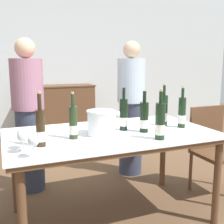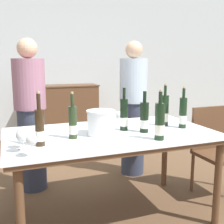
{
  "view_description": "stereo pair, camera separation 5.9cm",
  "coord_description": "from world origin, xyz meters",
  "px_view_note": "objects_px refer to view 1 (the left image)",
  "views": [
    {
      "loc": [
        -0.87,
        -2.15,
        1.38
      ],
      "look_at": [
        0.0,
        0.0,
        0.96
      ],
      "focal_mm": 45.0,
      "sensor_mm": 36.0,
      "label": 1
    },
    {
      "loc": [
        -0.82,
        -2.17,
        1.38
      ],
      "look_at": [
        0.0,
        0.0,
        0.96
      ],
      "focal_mm": 45.0,
      "sensor_mm": 36.0,
      "label": 2
    }
  ],
  "objects_px": {
    "wine_glass_3": "(34,142)",
    "person_guest_left": "(131,109)",
    "wine_bottle_2": "(160,122)",
    "person_host": "(29,117)",
    "wine_bottle_0": "(41,128)",
    "wine_glass_1": "(111,117)",
    "sideboard_cabinet": "(60,112)",
    "wine_glass_2": "(118,116)",
    "wine_bottle_3": "(164,111)",
    "wine_bottle_1": "(144,118)",
    "wine_bottle_6": "(73,123)",
    "ice_bucket": "(101,122)",
    "wine_glass_0": "(23,134)",
    "chair_right_end": "(212,144)",
    "dining_table": "(112,141)",
    "wine_glass_4": "(23,137)",
    "wine_bottle_4": "(124,115)",
    "wine_bottle_5": "(182,113)"
  },
  "relations": [
    {
      "from": "wine_glass_3",
      "to": "person_guest_left",
      "type": "relative_size",
      "value": 0.09
    },
    {
      "from": "wine_bottle_2",
      "to": "person_host",
      "type": "height_order",
      "value": "person_host"
    },
    {
      "from": "wine_bottle_0",
      "to": "wine_glass_1",
      "type": "relative_size",
      "value": 2.43
    },
    {
      "from": "sideboard_cabinet",
      "to": "wine_glass_3",
      "type": "xyz_separation_m",
      "value": [
        -0.81,
        -3.17,
        0.4
      ]
    },
    {
      "from": "person_host",
      "to": "person_guest_left",
      "type": "bearing_deg",
      "value": 0.85
    },
    {
      "from": "wine_glass_2",
      "to": "person_host",
      "type": "xyz_separation_m",
      "value": [
        -0.73,
        0.68,
        -0.08
      ]
    },
    {
      "from": "wine_bottle_3",
      "to": "wine_glass_2",
      "type": "height_order",
      "value": "wine_bottle_3"
    },
    {
      "from": "wine_bottle_1",
      "to": "wine_bottle_6",
      "type": "relative_size",
      "value": 0.96
    },
    {
      "from": "ice_bucket",
      "to": "wine_bottle_6",
      "type": "height_order",
      "value": "wine_bottle_6"
    },
    {
      "from": "wine_glass_0",
      "to": "wine_glass_2",
      "type": "relative_size",
      "value": 1.01
    },
    {
      "from": "wine_bottle_0",
      "to": "person_host",
      "type": "distance_m",
      "value": 1.02
    },
    {
      "from": "wine_bottle_0",
      "to": "sideboard_cabinet",
      "type": "bearing_deg",
      "value": 75.92
    },
    {
      "from": "chair_right_end",
      "to": "person_host",
      "type": "bearing_deg",
      "value": 156.55
    },
    {
      "from": "sideboard_cabinet",
      "to": "wine_glass_1",
      "type": "xyz_separation_m",
      "value": [
        -0.09,
        -2.68,
        0.41
      ]
    },
    {
      "from": "dining_table",
      "to": "wine_bottle_6",
      "type": "xyz_separation_m",
      "value": [
        -0.35,
        -0.05,
        0.2
      ]
    },
    {
      "from": "ice_bucket",
      "to": "wine_glass_2",
      "type": "xyz_separation_m",
      "value": [
        0.24,
        0.21,
        -0.0
      ]
    },
    {
      "from": "wine_bottle_1",
      "to": "wine_glass_4",
      "type": "height_order",
      "value": "wine_bottle_1"
    },
    {
      "from": "wine_bottle_1",
      "to": "wine_glass_1",
      "type": "xyz_separation_m",
      "value": [
        -0.24,
        0.16,
        -0.01
      ]
    },
    {
      "from": "wine_glass_0",
      "to": "wine_bottle_0",
      "type": "bearing_deg",
      "value": 12.64
    },
    {
      "from": "wine_bottle_3",
      "to": "wine_glass_0",
      "type": "bearing_deg",
      "value": -168.03
    },
    {
      "from": "wine_bottle_6",
      "to": "wine_glass_4",
      "type": "distance_m",
      "value": 0.45
    },
    {
      "from": "dining_table",
      "to": "wine_bottle_1",
      "type": "xyz_separation_m",
      "value": [
        0.27,
        -0.07,
        0.19
      ]
    },
    {
      "from": "wine_glass_1",
      "to": "wine_glass_4",
      "type": "height_order",
      "value": "wine_glass_1"
    },
    {
      "from": "wine_bottle_2",
      "to": "wine_glass_0",
      "type": "bearing_deg",
      "value": 172.36
    },
    {
      "from": "wine_bottle_4",
      "to": "wine_glass_2",
      "type": "height_order",
      "value": "wine_bottle_4"
    },
    {
      "from": "wine_glass_1",
      "to": "wine_glass_3",
      "type": "height_order",
      "value": "wine_glass_1"
    },
    {
      "from": "wine_bottle_5",
      "to": "person_host",
      "type": "distance_m",
      "value": 1.56
    },
    {
      "from": "wine_glass_3",
      "to": "person_host",
      "type": "relative_size",
      "value": 0.09
    },
    {
      "from": "wine_bottle_4",
      "to": "wine_bottle_6",
      "type": "bearing_deg",
      "value": -167.89
    },
    {
      "from": "chair_right_end",
      "to": "wine_bottle_6",
      "type": "bearing_deg",
      "value": -174.77
    },
    {
      "from": "wine_bottle_0",
      "to": "chair_right_end",
      "type": "xyz_separation_m",
      "value": [
        1.79,
        0.25,
        -0.39
      ]
    },
    {
      "from": "wine_bottle_0",
      "to": "wine_bottle_5",
      "type": "xyz_separation_m",
      "value": [
        1.28,
        0.11,
        0.0
      ]
    },
    {
      "from": "wine_glass_4",
      "to": "wine_glass_1",
      "type": "bearing_deg",
      "value": 25.51
    },
    {
      "from": "wine_glass_0",
      "to": "wine_glass_4",
      "type": "distance_m",
      "value": 0.09
    },
    {
      "from": "sideboard_cabinet",
      "to": "wine_bottle_5",
      "type": "relative_size",
      "value": 3.2
    },
    {
      "from": "wine_bottle_1",
      "to": "wine_bottle_3",
      "type": "xyz_separation_m",
      "value": [
        0.29,
        0.16,
        0.01
      ]
    },
    {
      "from": "wine_bottle_3",
      "to": "wine_bottle_6",
      "type": "distance_m",
      "value": 0.92
    },
    {
      "from": "wine_bottle_5",
      "to": "wine_bottle_6",
      "type": "height_order",
      "value": "wine_bottle_5"
    },
    {
      "from": "person_guest_left",
      "to": "person_host",
      "type": "bearing_deg",
      "value": -179.15
    },
    {
      "from": "wine_bottle_3",
      "to": "wine_bottle_6",
      "type": "xyz_separation_m",
      "value": [
        -0.91,
        -0.14,
        -0.01
      ]
    },
    {
      "from": "ice_bucket",
      "to": "wine_bottle_5",
      "type": "relative_size",
      "value": 0.63
    },
    {
      "from": "wine_bottle_5",
      "to": "person_host",
      "type": "bearing_deg",
      "value": 144.27
    },
    {
      "from": "wine_bottle_1",
      "to": "wine_glass_4",
      "type": "bearing_deg",
      "value": -168.52
    },
    {
      "from": "ice_bucket",
      "to": "wine_bottle_4",
      "type": "distance_m",
      "value": 0.25
    },
    {
      "from": "sideboard_cabinet",
      "to": "dining_table",
      "type": "xyz_separation_m",
      "value": [
        -0.12,
        -2.77,
        0.23
      ]
    },
    {
      "from": "wine_bottle_6",
      "to": "wine_bottle_2",
      "type": "bearing_deg",
      "value": -23.88
    },
    {
      "from": "sideboard_cabinet",
      "to": "wine_bottle_3",
      "type": "xyz_separation_m",
      "value": [
        0.44,
        -2.69,
        0.43
      ]
    },
    {
      "from": "wine_bottle_3",
      "to": "chair_right_end",
      "type": "xyz_separation_m",
      "value": [
        0.61,
        0.0,
        -0.4
      ]
    },
    {
      "from": "dining_table",
      "to": "wine_glass_1",
      "type": "relative_size",
      "value": 10.85
    },
    {
      "from": "person_host",
      "to": "person_guest_left",
      "type": "height_order",
      "value": "person_guest_left"
    }
  ]
}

